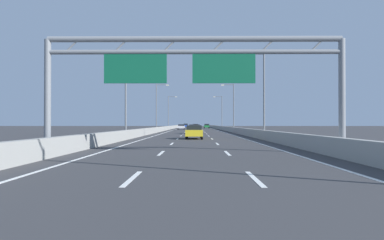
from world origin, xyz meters
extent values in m
plane|color=#38383A|center=(0.00, 100.00, 0.00)|extent=(260.00, 260.00, 0.00)
cube|color=white|center=(-1.80, 12.50, 0.01)|extent=(0.16, 3.00, 0.01)
cube|color=white|center=(-1.80, 21.50, 0.01)|extent=(0.16, 3.00, 0.01)
cube|color=white|center=(-1.80, 30.50, 0.01)|extent=(0.16, 3.00, 0.01)
cube|color=white|center=(-1.80, 39.50, 0.01)|extent=(0.16, 3.00, 0.01)
cube|color=white|center=(-1.80, 48.50, 0.01)|extent=(0.16, 3.00, 0.01)
cube|color=white|center=(-1.80, 57.50, 0.01)|extent=(0.16, 3.00, 0.01)
cube|color=white|center=(-1.80, 66.50, 0.01)|extent=(0.16, 3.00, 0.01)
cube|color=white|center=(-1.80, 75.50, 0.01)|extent=(0.16, 3.00, 0.01)
cube|color=white|center=(-1.80, 84.50, 0.01)|extent=(0.16, 3.00, 0.01)
cube|color=white|center=(-1.80, 93.50, 0.01)|extent=(0.16, 3.00, 0.01)
cube|color=white|center=(-1.80, 102.50, 0.01)|extent=(0.16, 3.00, 0.01)
cube|color=white|center=(-1.80, 111.50, 0.01)|extent=(0.16, 3.00, 0.01)
cube|color=white|center=(-1.80, 120.50, 0.01)|extent=(0.16, 3.00, 0.01)
cube|color=white|center=(-1.80, 129.50, 0.01)|extent=(0.16, 3.00, 0.01)
cube|color=white|center=(-1.80, 138.50, 0.01)|extent=(0.16, 3.00, 0.01)
cube|color=white|center=(-1.80, 147.50, 0.01)|extent=(0.16, 3.00, 0.01)
cube|color=white|center=(-1.80, 156.50, 0.01)|extent=(0.16, 3.00, 0.01)
cube|color=white|center=(1.80, 12.50, 0.01)|extent=(0.16, 3.00, 0.01)
cube|color=white|center=(1.80, 21.50, 0.01)|extent=(0.16, 3.00, 0.01)
cube|color=white|center=(1.80, 30.50, 0.01)|extent=(0.16, 3.00, 0.01)
cube|color=white|center=(1.80, 39.50, 0.01)|extent=(0.16, 3.00, 0.01)
cube|color=white|center=(1.80, 48.50, 0.01)|extent=(0.16, 3.00, 0.01)
cube|color=white|center=(1.80, 57.50, 0.01)|extent=(0.16, 3.00, 0.01)
cube|color=white|center=(1.80, 66.50, 0.01)|extent=(0.16, 3.00, 0.01)
cube|color=white|center=(1.80, 75.50, 0.01)|extent=(0.16, 3.00, 0.01)
cube|color=white|center=(1.80, 84.50, 0.01)|extent=(0.16, 3.00, 0.01)
cube|color=white|center=(1.80, 93.50, 0.01)|extent=(0.16, 3.00, 0.01)
cube|color=white|center=(1.80, 102.50, 0.01)|extent=(0.16, 3.00, 0.01)
cube|color=white|center=(1.80, 111.50, 0.01)|extent=(0.16, 3.00, 0.01)
cube|color=white|center=(1.80, 120.50, 0.01)|extent=(0.16, 3.00, 0.01)
cube|color=white|center=(1.80, 129.50, 0.01)|extent=(0.16, 3.00, 0.01)
cube|color=white|center=(1.80, 138.50, 0.01)|extent=(0.16, 3.00, 0.01)
cube|color=white|center=(1.80, 147.50, 0.01)|extent=(0.16, 3.00, 0.01)
cube|color=white|center=(1.80, 156.50, 0.01)|extent=(0.16, 3.00, 0.01)
cube|color=white|center=(-5.25, 88.00, 0.01)|extent=(0.16, 176.00, 0.01)
cube|color=white|center=(5.25, 88.00, 0.01)|extent=(0.16, 176.00, 0.01)
cube|color=#9E9E99|center=(-6.90, 110.00, 0.47)|extent=(0.45, 220.00, 0.95)
cube|color=#9E9E99|center=(6.90, 110.00, 0.47)|extent=(0.45, 220.00, 0.95)
cylinder|color=gray|center=(-7.97, 21.39, 3.10)|extent=(0.36, 0.36, 6.20)
cylinder|color=gray|center=(7.97, 21.39, 3.10)|extent=(0.36, 0.36, 6.20)
cylinder|color=gray|center=(0.00, 21.39, 6.20)|extent=(15.95, 0.32, 0.32)
cylinder|color=gray|center=(0.00, 21.39, 5.50)|extent=(15.95, 0.26, 0.26)
cylinder|color=gray|center=(-6.64, 21.39, 5.85)|extent=(0.74, 0.10, 0.74)
cylinder|color=gray|center=(-3.99, 21.39, 5.85)|extent=(0.74, 0.10, 0.74)
cylinder|color=gray|center=(-1.33, 21.39, 5.85)|extent=(0.74, 0.10, 0.74)
cylinder|color=gray|center=(1.33, 21.39, 5.85)|extent=(0.74, 0.10, 0.74)
cylinder|color=gray|center=(3.99, 21.39, 5.85)|extent=(0.74, 0.10, 0.74)
cylinder|color=gray|center=(6.64, 21.39, 5.85)|extent=(0.74, 0.10, 0.74)
cube|color=#0F5B3D|center=(-3.19, 21.39, 4.60)|extent=(3.40, 0.12, 1.60)
cube|color=#0F5B3D|center=(1.60, 21.39, 4.60)|extent=(3.40, 0.12, 1.60)
cylinder|color=slate|center=(-7.70, 41.95, 4.75)|extent=(0.20, 0.20, 9.50)
cylinder|color=slate|center=(-6.60, 41.95, 9.35)|extent=(2.20, 0.12, 0.12)
cube|color=#F2EAC6|center=(-5.50, 41.95, 9.25)|extent=(0.56, 0.28, 0.20)
cylinder|color=slate|center=(7.70, 41.95, 4.75)|extent=(0.20, 0.20, 9.50)
cylinder|color=slate|center=(6.60, 41.95, 9.35)|extent=(2.20, 0.12, 0.12)
cube|color=#F2EAC6|center=(5.50, 41.95, 9.25)|extent=(0.56, 0.28, 0.20)
cylinder|color=slate|center=(-7.70, 73.66, 4.75)|extent=(0.20, 0.20, 9.50)
cylinder|color=slate|center=(-6.60, 73.66, 9.35)|extent=(2.20, 0.12, 0.12)
cube|color=#F2EAC6|center=(-5.50, 73.66, 9.25)|extent=(0.56, 0.28, 0.20)
cylinder|color=slate|center=(7.70, 73.66, 4.75)|extent=(0.20, 0.20, 9.50)
cylinder|color=slate|center=(6.60, 73.66, 9.35)|extent=(2.20, 0.12, 0.12)
cube|color=#F2EAC6|center=(5.50, 73.66, 9.25)|extent=(0.56, 0.28, 0.20)
cylinder|color=slate|center=(-7.70, 105.37, 4.75)|extent=(0.20, 0.20, 9.50)
cylinder|color=slate|center=(-6.60, 105.37, 9.35)|extent=(2.20, 0.12, 0.12)
cube|color=#F2EAC6|center=(-5.50, 105.37, 9.25)|extent=(0.56, 0.28, 0.20)
cylinder|color=slate|center=(7.70, 105.37, 4.75)|extent=(0.20, 0.20, 9.50)
cylinder|color=slate|center=(6.60, 105.37, 9.35)|extent=(2.20, 0.12, 0.12)
cube|color=#F2EAC6|center=(5.50, 105.37, 9.25)|extent=(0.56, 0.28, 0.20)
cube|color=yellow|center=(-0.07, 39.87, 0.64)|extent=(1.76, 4.46, 0.64)
cube|color=black|center=(-0.07, 39.66, 1.19)|extent=(1.55, 2.00, 0.47)
cylinder|color=black|center=(-0.84, 41.55, 0.32)|extent=(0.22, 0.64, 0.64)
cylinder|color=black|center=(0.70, 41.55, 0.32)|extent=(0.22, 0.64, 0.64)
cylinder|color=black|center=(-0.84, 38.19, 0.32)|extent=(0.22, 0.64, 0.64)
cylinder|color=black|center=(0.70, 38.19, 0.32)|extent=(0.22, 0.64, 0.64)
cube|color=#1E7A38|center=(3.84, 122.48, 0.64)|extent=(1.71, 4.54, 0.64)
cube|color=black|center=(3.84, 122.23, 1.21)|extent=(1.50, 2.02, 0.51)
cylinder|color=black|center=(3.10, 124.20, 0.32)|extent=(0.22, 0.64, 0.64)
cylinder|color=black|center=(4.58, 124.20, 0.32)|extent=(0.22, 0.64, 0.64)
cylinder|color=black|center=(3.10, 120.76, 0.32)|extent=(0.22, 0.64, 0.64)
cylinder|color=black|center=(4.58, 120.76, 0.32)|extent=(0.22, 0.64, 0.64)
cube|color=silver|center=(-3.78, 99.98, 0.63)|extent=(1.87, 4.65, 0.62)
cube|color=black|center=(-3.78, 100.12, 1.16)|extent=(1.65, 1.91, 0.44)
cylinder|color=black|center=(-4.61, 101.76, 0.32)|extent=(0.22, 0.64, 0.64)
cylinder|color=black|center=(-2.96, 101.76, 0.32)|extent=(0.22, 0.64, 0.64)
cylinder|color=black|center=(-4.61, 98.21, 0.32)|extent=(0.22, 0.64, 0.64)
cylinder|color=black|center=(-2.96, 98.21, 0.32)|extent=(0.22, 0.64, 0.64)
cube|color=red|center=(-0.07, 58.92, 0.64)|extent=(1.85, 4.68, 0.63)
cube|color=black|center=(-0.07, 58.53, 1.21)|extent=(1.63, 1.96, 0.51)
cylinder|color=black|center=(-0.89, 60.71, 0.32)|extent=(0.22, 0.64, 0.64)
cylinder|color=black|center=(0.74, 60.71, 0.32)|extent=(0.22, 0.64, 0.64)
cylinder|color=black|center=(-0.89, 57.13, 0.32)|extent=(0.22, 0.64, 0.64)
cylinder|color=black|center=(0.74, 57.13, 0.32)|extent=(0.22, 0.64, 0.64)
cube|color=black|center=(0.17, 122.28, 0.63)|extent=(1.86, 4.20, 0.62)
cube|color=black|center=(0.17, 121.71, 1.20)|extent=(1.63, 1.69, 0.51)
cylinder|color=black|center=(-0.64, 123.83, 0.32)|extent=(0.22, 0.64, 0.64)
cylinder|color=black|center=(0.99, 123.83, 0.32)|extent=(0.22, 0.64, 0.64)
cylinder|color=black|center=(-0.64, 120.73, 0.32)|extent=(0.22, 0.64, 0.64)
cylinder|color=black|center=(0.99, 120.73, 0.32)|extent=(0.22, 0.64, 0.64)
cube|color=#2347AD|center=(-3.60, 139.81, 0.66)|extent=(1.70, 4.62, 0.68)
cube|color=black|center=(-3.60, 139.67, 1.28)|extent=(1.50, 2.12, 0.54)
cylinder|color=black|center=(-4.34, 141.57, 0.32)|extent=(0.22, 0.64, 0.64)
cylinder|color=black|center=(-2.86, 141.57, 0.32)|extent=(0.22, 0.64, 0.64)
cylinder|color=black|center=(-4.34, 138.05, 0.32)|extent=(0.22, 0.64, 0.64)
cylinder|color=black|center=(-2.86, 138.05, 0.32)|extent=(0.22, 0.64, 0.64)
camera|label=1|loc=(0.06, 1.91, 1.62)|focal=33.75mm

